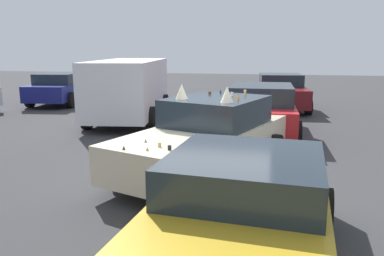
# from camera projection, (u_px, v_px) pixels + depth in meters

# --- Properties ---
(ground_plane) EXTENTS (60.00, 60.00, 0.00)m
(ground_plane) POSITION_uv_depth(u_px,v_px,m) (207.00, 172.00, 7.75)
(ground_plane) COLOR #38383A
(art_car_decorated) EXTENTS (4.87, 3.22, 1.76)m
(art_car_decorated) POSITION_uv_depth(u_px,v_px,m) (209.00, 136.00, 7.67)
(art_car_decorated) COLOR beige
(art_car_decorated) RESTS_ON ground
(parked_van_far_left) EXTENTS (5.34, 2.73, 2.05)m
(parked_van_far_left) POSITION_uv_depth(u_px,v_px,m) (129.00, 87.00, 13.11)
(parked_van_far_left) COLOR silver
(parked_van_far_left) RESTS_ON ground
(parked_sedan_row_back_center) EXTENTS (4.06, 2.09, 1.46)m
(parked_sedan_row_back_center) POSITION_uv_depth(u_px,v_px,m) (261.00, 109.00, 10.93)
(parked_sedan_row_back_center) COLOR red
(parked_sedan_row_back_center) RESTS_ON ground
(parked_sedan_near_left) EXTENTS (4.49, 2.38, 1.37)m
(parked_sedan_near_left) POSITION_uv_depth(u_px,v_px,m) (62.00, 88.00, 17.24)
(parked_sedan_near_left) COLOR navy
(parked_sedan_near_left) RESTS_ON ground
(parked_sedan_row_back_far) EXTENTS (4.14, 2.31, 1.42)m
(parked_sedan_row_back_far) POSITION_uv_depth(u_px,v_px,m) (280.00, 92.00, 15.62)
(parked_sedan_row_back_far) COLOR #5B1419
(parked_sedan_row_back_far) RESTS_ON ground
(parked_sedan_behind_right) EXTENTS (4.14, 2.32, 1.31)m
(parked_sedan_behind_right) POSITION_uv_depth(u_px,v_px,m) (243.00, 213.00, 4.27)
(parked_sedan_behind_right) COLOR gold
(parked_sedan_behind_right) RESTS_ON ground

